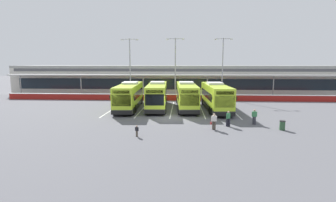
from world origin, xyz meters
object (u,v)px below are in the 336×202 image
pedestrian_child (137,131)px  lamp_post_centre (175,64)px  pedestrian_with_handbag (214,121)px  pedestrian_in_dark_coat (228,118)px  coach_bus_left_centre (157,96)px  coach_bus_right_centre (216,97)px  coach_bus_leftmost (129,96)px  litter_bin (282,125)px  lamp_post_east (223,64)px  pedestrian_near_bin (254,116)px  lamp_post_west (130,64)px  coach_bus_centre (187,96)px

pedestrian_child → lamp_post_centre: 25.65m
pedestrian_with_handbag → pedestrian_in_dark_coat: bearing=39.7°
coach_bus_left_centre → pedestrian_with_handbag: bearing=-60.3°
coach_bus_left_centre → lamp_post_centre: (2.31, 10.19, 4.50)m
coach_bus_right_centre → pedestrian_child: (-8.63, -13.80, -1.24)m
coach_bus_left_centre → pedestrian_in_dark_coat: size_ratio=7.57×
coach_bus_leftmost → pedestrian_in_dark_coat: (12.33, -9.86, -0.91)m
coach_bus_leftmost → litter_bin: 20.58m
coach_bus_right_centre → lamp_post_east: 12.69m
pedestrian_with_handbag → pedestrian_child: 7.62m
coach_bus_left_centre → pedestrian_near_bin: bearing=-39.7°
lamp_post_centre → litter_bin: size_ratio=11.83×
coach_bus_leftmost → lamp_post_west: (-2.20, 11.35, 4.50)m
coach_bus_left_centre → litter_bin: (13.41, -11.66, -1.32)m
lamp_post_centre → litter_bin: lamp_post_centre is taller
coach_bus_leftmost → lamp_post_east: lamp_post_east is taller
pedestrian_in_dark_coat → pedestrian_child: 9.66m
pedestrian_with_handbag → lamp_post_west: (-12.90, 22.57, 5.43)m
coach_bus_right_centre → pedestrian_in_dark_coat: coach_bus_right_centre is taller
coach_bus_leftmost → pedestrian_near_bin: 17.62m
coach_bus_leftmost → coach_bus_right_centre: size_ratio=1.00×
pedestrian_with_handbag → lamp_post_east: (4.13, 22.58, 5.43)m
pedestrian_with_handbag → coach_bus_centre: bearing=101.9°
coach_bus_right_centre → lamp_post_east: (2.59, 11.57, 4.50)m
coach_bus_centre → lamp_post_east: lamp_post_east is taller
coach_bus_centre → lamp_post_east: (6.64, 10.65, 4.50)m
pedestrian_in_dark_coat → litter_bin: (5.01, -1.13, -0.41)m
pedestrian_child → lamp_post_centre: lamp_post_centre is taller
lamp_post_centre → lamp_post_east: bearing=3.4°
pedestrian_child → litter_bin: (13.73, 3.02, -0.07)m
pedestrian_with_handbag → coach_bus_left_centre: bearing=119.7°
coach_bus_centre → coach_bus_leftmost: bearing=-175.1°
pedestrian_in_dark_coat → litter_bin: pedestrian_in_dark_coat is taller
lamp_post_west → lamp_post_east: (17.03, 0.01, 0.00)m
pedestrian_with_handbag → pedestrian_near_bin: size_ratio=1.00×
pedestrian_near_bin → pedestrian_with_handbag: bearing=-151.7°
pedestrian_with_handbag → pedestrian_near_bin: bearing=28.3°
coach_bus_leftmost → pedestrian_near_bin: coach_bus_leftmost is taller
pedestrian_near_bin → lamp_post_west: size_ratio=0.15×
coach_bus_left_centre → coach_bus_centre: same height
pedestrian_in_dark_coat → lamp_post_east: lamp_post_east is taller
lamp_post_west → lamp_post_centre: 8.45m
lamp_post_east → coach_bus_centre: bearing=-121.9°
coach_bus_centre → pedestrian_child: (-4.58, -14.72, -1.24)m
pedestrian_child → coach_bus_right_centre: bearing=58.0°
coach_bus_left_centre → lamp_post_east: 15.92m
lamp_post_centre → coach_bus_leftmost: bearing=-119.9°
coach_bus_leftmost → litter_bin: size_ratio=13.18×
coach_bus_left_centre → pedestrian_child: bearing=-91.2°
coach_bus_centre → lamp_post_west: lamp_post_west is taller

